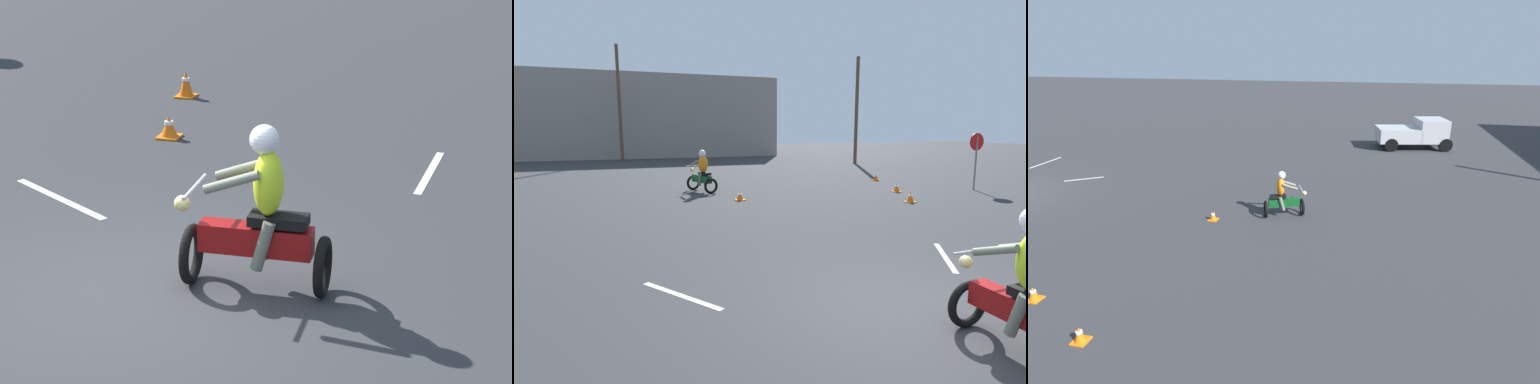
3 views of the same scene
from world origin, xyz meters
TOP-DOWN VIEW (x-y plane):
  - ground_plane at (0.00, 0.00)m, footprint 120.00×120.00m
  - motorcycle_rider_foreground at (0.44, -1.08)m, footprint 0.70×1.51m
  - traffic_cone_mid_left at (4.98, 1.42)m, footprint 0.32×0.32m
  - traffic_cone_far_center at (7.25, 1.92)m, footprint 0.32×0.32m
  - lane_stripe_e at (4.36, -2.36)m, footprint 1.76×0.24m
  - lane_stripe_ne at (2.26, 1.87)m, footprint 1.08×1.61m

SIDE VIEW (x-z plane):
  - ground_plane at x=0.00m, z-range 0.00..0.00m
  - lane_stripe_e at x=4.36m, z-range 0.00..0.01m
  - lane_stripe_ne at x=2.26m, z-range 0.00..0.01m
  - traffic_cone_mid_left at x=4.98m, z-range -0.01..0.32m
  - traffic_cone_far_center at x=7.25m, z-range -0.01..0.44m
  - motorcycle_rider_foreground at x=0.44m, z-range -0.10..1.56m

